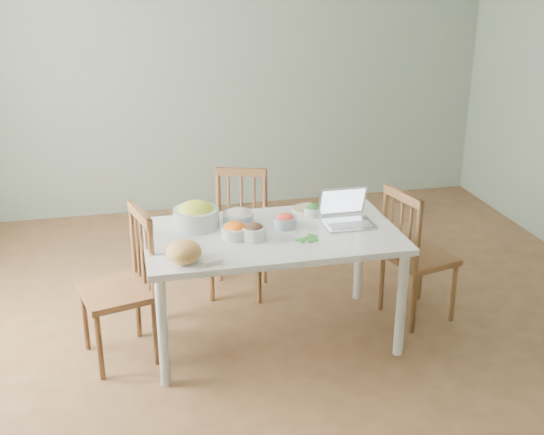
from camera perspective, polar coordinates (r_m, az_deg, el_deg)
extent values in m
cube|color=#52351D|center=(4.44, 1.24, -9.95)|extent=(5.00, 5.00, 0.00)
cube|color=gray|center=(6.32, -4.34, 12.64)|extent=(5.00, 0.00, 2.70)
ellipsoid|color=#BF8E38|center=(3.76, -7.35, -2.84)|extent=(0.20, 0.20, 0.13)
cube|color=white|center=(3.73, -5.00, -3.76)|extent=(0.11, 0.06, 0.03)
cylinder|color=beige|center=(4.49, 2.98, 0.71)|extent=(0.21, 0.21, 0.02)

